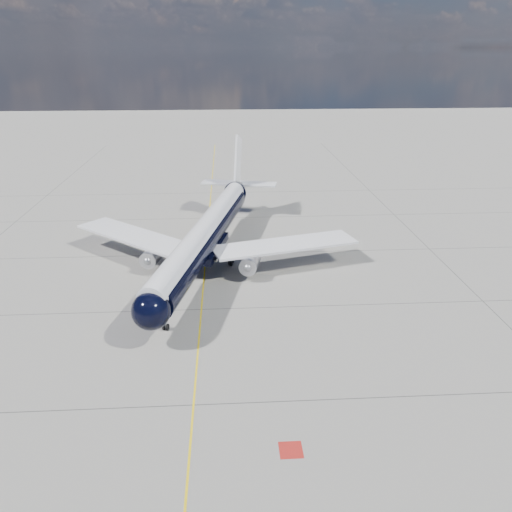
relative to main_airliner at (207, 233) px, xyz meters
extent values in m
plane|color=gray|center=(-0.40, 7.91, -4.03)|extent=(320.00, 320.00, 0.00)
cube|color=#E2BC0B|center=(-0.40, 2.91, -4.02)|extent=(0.16, 160.00, 0.01)
cube|color=maroon|center=(6.40, -32.09, -4.02)|extent=(1.60, 1.60, 0.01)
cylinder|color=black|center=(-0.28, -1.22, -0.18)|extent=(11.11, 34.71, 3.48)
sphere|color=black|center=(-4.34, -19.08, -0.18)|extent=(4.17, 4.17, 3.48)
cone|color=black|center=(4.49, 19.77, 0.37)|extent=(4.82, 7.02, 3.48)
cylinder|color=silver|center=(-0.28, -1.22, 0.69)|extent=(10.77, 36.33, 2.71)
cube|color=black|center=(-4.38, -19.26, 0.33)|extent=(2.39, 1.56, 0.50)
cube|color=silver|center=(-9.35, 2.25, -1.00)|extent=(16.30, 14.96, 0.29)
cube|color=silver|center=(9.41, -2.01, -1.00)|extent=(18.17, 9.03, 0.29)
cube|color=black|center=(-0.28, -1.22, -1.46)|extent=(5.78, 9.78, 0.92)
cylinder|color=#AEAEB5|center=(-6.49, -1.68, -2.06)|extent=(2.93, 4.56, 2.05)
cylinder|color=#AEAEB5|center=(5.12, -4.32, -2.06)|extent=(2.93, 4.56, 2.05)
sphere|color=gray|center=(-6.91, -3.56, -2.06)|extent=(1.21, 1.21, 1.01)
sphere|color=gray|center=(4.70, -6.20, -2.06)|extent=(1.21, 1.21, 1.01)
cube|color=silver|center=(-6.45, -1.51, -1.37)|extent=(0.85, 2.90, 1.01)
cube|color=silver|center=(5.16, -4.15, -1.37)|extent=(0.85, 2.90, 1.01)
cube|color=silver|center=(4.39, 19.32, 5.04)|extent=(1.57, 5.73, 7.81)
cube|color=silver|center=(4.49, 19.77, 1.10)|extent=(12.26, 5.50, 0.20)
cylinder|color=gray|center=(-3.63, -15.95, -2.88)|extent=(0.20, 0.20, 1.92)
cylinder|color=black|center=(-3.81, -15.91, -3.70)|extent=(0.30, 0.66, 0.64)
cylinder|color=black|center=(-3.45, -15.99, -3.70)|extent=(0.30, 0.66, 0.64)
cylinder|color=gray|center=(-2.83, 0.77, -2.79)|extent=(0.29, 0.29, 1.74)
cylinder|color=gray|center=(2.89, -0.53, -2.79)|extent=(0.29, 0.29, 1.74)
cylinder|color=black|center=(-2.94, 0.28, -3.52)|extent=(0.63, 1.07, 1.01)
cylinder|color=black|center=(-2.72, 1.26, -3.52)|extent=(0.63, 1.07, 1.01)
cylinder|color=black|center=(2.77, -1.02, -3.52)|extent=(0.63, 1.07, 1.01)
cylinder|color=black|center=(3.00, -0.04, -3.52)|extent=(0.63, 1.07, 1.01)
camera|label=1|loc=(2.46, -57.82, 21.02)|focal=35.00mm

